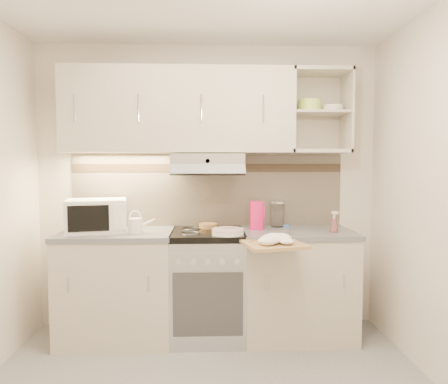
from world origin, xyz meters
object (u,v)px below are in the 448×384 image
object	(u,v)px
cutting_board	(274,244)
glass_jar	(278,214)
plate_stack	(228,232)
microwave	(97,215)
pink_pitcher	(257,215)
electric_range	(208,284)
spray_bottle	(334,224)
watering_can	(136,225)

from	to	relation	value
cutting_board	glass_jar	bearing A→B (deg)	65.54
plate_stack	glass_jar	bearing A→B (deg)	39.52
microwave	cutting_board	distance (m)	1.47
pink_pitcher	glass_jar	distance (m)	0.24
electric_range	pink_pitcher	distance (m)	0.71
pink_pitcher	spray_bottle	bearing A→B (deg)	-5.00
pink_pitcher	electric_range	bearing A→B (deg)	-160.57
microwave	plate_stack	bearing A→B (deg)	-22.22
electric_range	microwave	xyz separation A→B (m)	(-0.91, 0.00, 0.58)
electric_range	cutting_board	bearing A→B (deg)	-42.07
glass_jar	electric_range	bearing A→B (deg)	-162.07
watering_can	pink_pitcher	size ratio (longest dim) A/B	0.91
microwave	watering_can	size ratio (longest dim) A/B	2.45
cutting_board	watering_can	bearing A→B (deg)	149.82
plate_stack	glass_jar	size ratio (longest dim) A/B	1.11
watering_can	glass_jar	distance (m)	1.23
plate_stack	glass_jar	xyz separation A→B (m)	(0.46, 0.38, 0.09)
watering_can	pink_pitcher	bearing A→B (deg)	0.09
electric_range	microwave	distance (m)	1.08
electric_range	pink_pitcher	bearing A→B (deg)	8.78
microwave	cutting_board	world-z (taller)	microwave
plate_stack	cutting_board	size ratio (longest dim) A/B	0.61
watering_can	spray_bottle	xyz separation A→B (m)	(1.60, -0.02, 0.01)
plate_stack	pink_pitcher	distance (m)	0.37
electric_range	cutting_board	size ratio (longest dim) A/B	2.17
microwave	spray_bottle	size ratio (longest dim) A/B	2.90
glass_jar	cutting_board	distance (m)	0.66
pink_pitcher	watering_can	bearing A→B (deg)	-160.65
pink_pitcher	cutting_board	distance (m)	0.52
electric_range	plate_stack	world-z (taller)	plate_stack
watering_can	spray_bottle	distance (m)	1.60
microwave	spray_bottle	xyz separation A→B (m)	(1.94, -0.11, -0.06)
electric_range	glass_jar	world-z (taller)	glass_jar
pink_pitcher	glass_jar	xyz separation A→B (m)	(0.20, 0.14, -0.01)
watering_can	cutting_board	xyz separation A→B (m)	(1.05, -0.35, -0.10)
electric_range	glass_jar	size ratio (longest dim) A/B	3.94
microwave	glass_jar	xyz separation A→B (m)	(1.53, 0.20, -0.02)
microwave	watering_can	xyz separation A→B (m)	(0.34, -0.09, -0.07)
glass_jar	spray_bottle	xyz separation A→B (m)	(0.41, -0.31, -0.04)
pink_pitcher	cutting_board	bearing A→B (deg)	-72.24
watering_can	glass_jar	size ratio (longest dim) A/B	0.96
spray_bottle	electric_range	bearing A→B (deg)	156.12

